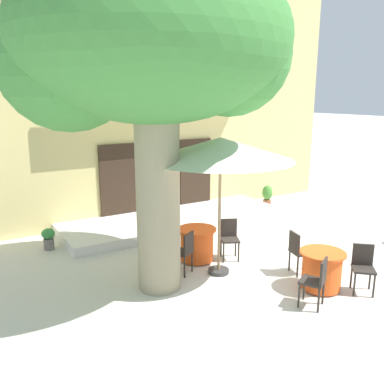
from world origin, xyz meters
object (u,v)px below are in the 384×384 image
at_px(cafe_chair_middle_1, 317,279).
at_px(cafe_table_near_tree, 197,244).
at_px(cafe_chair_middle_0, 298,250).
at_px(plane_tree, 150,48).
at_px(cafe_table_middle, 322,270).
at_px(cafe_chair_near_tree_1, 229,236).
at_px(cafe_chair_near_tree_2, 175,230).
at_px(cafe_chair_near_tree_0, 184,250).
at_px(ground_planter_left, 48,238).
at_px(cafe_umbrella, 221,149).
at_px(cafe_chair_middle_2, 363,265).
at_px(ground_planter_right, 267,195).

bearing_deg(cafe_chair_middle_1, cafe_table_near_tree, 103.91).
bearing_deg(cafe_table_near_tree, cafe_chair_middle_0, -49.09).
relative_size(plane_tree, cafe_table_middle, 7.01).
relative_size(plane_tree, cafe_chair_near_tree_1, 6.65).
xyz_separation_m(cafe_chair_near_tree_2, cafe_table_middle, (1.47, -3.15, -0.14)).
bearing_deg(cafe_chair_near_tree_0, cafe_table_near_tree, 38.12).
bearing_deg(cafe_chair_middle_0, cafe_table_middle, -99.38).
relative_size(cafe_chair_middle_0, cafe_chair_middle_1, 1.00).
bearing_deg(ground_planter_left, cafe_umbrella, -49.34).
bearing_deg(cafe_chair_near_tree_1, cafe_chair_middle_1, -90.15).
distance_m(plane_tree, cafe_table_near_tree, 4.33).
bearing_deg(ground_planter_left, cafe_chair_middle_0, -44.50).
bearing_deg(cafe_table_near_tree, cafe_umbrella, -86.58).
bearing_deg(cafe_chair_near_tree_1, cafe_chair_near_tree_0, -170.68).
bearing_deg(cafe_chair_middle_1, ground_planter_left, 123.01).
bearing_deg(cafe_chair_near_tree_0, cafe_chair_middle_2, -43.53).
height_order(cafe_chair_near_tree_0, cafe_table_middle, cafe_chair_near_tree_0).
distance_m(plane_tree, ground_planter_left, 5.35).
xyz_separation_m(cafe_table_near_tree, cafe_umbrella, (0.05, -0.80, 2.22)).
bearing_deg(cafe_table_middle, ground_planter_left, 129.88).
bearing_deg(cafe_table_near_tree, cafe_table_middle, -61.27).
xyz_separation_m(ground_planter_left, ground_planter_right, (7.15, 0.29, 0.10)).
bearing_deg(plane_tree, cafe_chair_near_tree_1, 11.90).
bearing_deg(ground_planter_right, cafe_chair_near_tree_1, -141.42).
relative_size(cafe_chair_middle_0, cafe_umbrella, 0.31).
relative_size(plane_tree, cafe_chair_near_tree_2, 6.65).
xyz_separation_m(cafe_chair_middle_2, cafe_umbrella, (-1.88, 2.06, 2.08)).
height_order(cafe_table_middle, cafe_umbrella, cafe_umbrella).
height_order(cafe_table_middle, ground_planter_right, cafe_table_middle).
relative_size(cafe_table_near_tree, cafe_chair_near_tree_0, 0.95).
distance_m(cafe_chair_near_tree_1, cafe_chair_middle_1, 2.59).
height_order(cafe_chair_near_tree_2, ground_planter_right, cafe_chair_near_tree_2).
relative_size(cafe_chair_near_tree_2, ground_planter_right, 1.25).
bearing_deg(plane_tree, cafe_chair_near_tree_0, 16.11).
height_order(cafe_table_near_tree, cafe_umbrella, cafe_umbrella).
bearing_deg(cafe_chair_near_tree_0, cafe_table_middle, -45.46).
distance_m(cafe_chair_near_tree_0, cafe_umbrella, 2.20).
bearing_deg(cafe_umbrella, cafe_chair_near_tree_1, 39.39).
bearing_deg(cafe_table_middle, cafe_chair_near_tree_2, 115.08).
bearing_deg(ground_planter_right, ground_planter_left, -177.68).
distance_m(cafe_umbrella, ground_planter_left, 4.83).
bearing_deg(cafe_chair_middle_2, cafe_table_near_tree, 123.98).
bearing_deg(cafe_chair_near_tree_1, ground_planter_left, 142.04).
xyz_separation_m(plane_tree, cafe_chair_near_tree_2, (1.22, 1.43, -3.91)).
xyz_separation_m(cafe_chair_near_tree_1, ground_planter_left, (-3.43, 2.68, -0.23)).
distance_m(cafe_chair_near_tree_2, cafe_chair_middle_2, 4.16).
bearing_deg(cafe_table_near_tree, cafe_chair_near_tree_1, -19.48).
relative_size(cafe_table_near_tree, cafe_chair_middle_1, 0.95).
bearing_deg(cafe_table_near_tree, cafe_chair_middle_2, -56.02).
distance_m(plane_tree, cafe_umbrella, 2.32).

